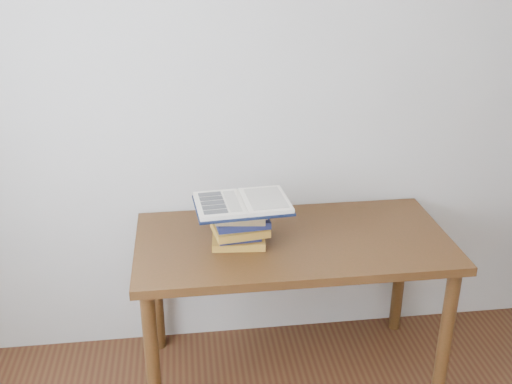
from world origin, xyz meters
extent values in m
cube|color=beige|center=(0.00, 1.75, 1.30)|extent=(3.50, 0.04, 2.60)
cube|color=#492612|center=(0.01, 1.38, 0.72)|extent=(1.38, 0.69, 0.04)
cylinder|color=#492612|center=(-0.62, 1.09, 0.35)|extent=(0.06, 0.06, 0.70)
cylinder|color=#492612|center=(0.65, 1.09, 0.35)|extent=(0.06, 0.06, 0.70)
cylinder|color=#492612|center=(-0.62, 1.67, 0.35)|extent=(0.06, 0.06, 0.70)
cylinder|color=#492612|center=(0.65, 1.67, 0.35)|extent=(0.06, 0.06, 0.70)
cube|color=#B36D28|center=(-0.23, 1.37, 0.76)|extent=(0.24, 0.18, 0.03)
cube|color=navy|center=(-0.23, 1.37, 0.79)|extent=(0.19, 0.15, 0.03)
cube|color=#B36D28|center=(-0.22, 1.36, 0.82)|extent=(0.25, 0.21, 0.03)
cube|color=navy|center=(-0.22, 1.36, 0.85)|extent=(0.24, 0.17, 0.03)
cube|color=tan|center=(-0.22, 1.37, 0.88)|extent=(0.23, 0.19, 0.03)
cube|color=tan|center=(-0.21, 1.36, 0.91)|extent=(0.22, 0.17, 0.03)
cube|color=black|center=(-0.22, 1.34, 0.93)|extent=(0.41, 0.30, 0.01)
cube|color=silver|center=(-0.31, 1.34, 0.95)|extent=(0.21, 0.27, 0.02)
cube|color=silver|center=(-0.12, 1.35, 0.95)|extent=(0.21, 0.27, 0.02)
cylinder|color=silver|center=(-0.22, 1.34, 0.94)|extent=(0.03, 0.26, 0.01)
cube|color=black|center=(-0.35, 1.42, 0.96)|extent=(0.10, 0.04, 0.00)
cube|color=black|center=(-0.34, 1.38, 0.96)|extent=(0.10, 0.04, 0.00)
cube|color=black|center=(-0.34, 1.33, 0.96)|extent=(0.10, 0.04, 0.00)
cube|color=black|center=(-0.34, 1.29, 0.96)|extent=(0.10, 0.04, 0.00)
cube|color=black|center=(-0.33, 1.24, 0.96)|extent=(0.10, 0.04, 0.00)
cube|color=silver|center=(-0.26, 1.34, 0.96)|extent=(0.07, 0.22, 0.00)
cube|color=silver|center=(-0.11, 1.35, 0.96)|extent=(0.17, 0.23, 0.00)
camera|label=1|loc=(-0.45, -0.92, 1.99)|focal=42.00mm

